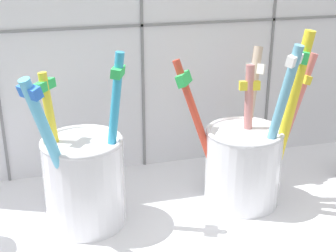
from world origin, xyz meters
The scene contains 3 objects.
counter_slab centered at (0.00, 0.00, 1.00)cm, with size 64.00×22.00×2.00cm, color silver.
toothbrush_cup_left centered at (-8.27, -0.47, 6.90)cm, with size 9.33×8.55×17.28cm.
toothbrush_cup_right centered at (8.50, -0.34, 6.95)cm, with size 14.11×10.17×18.42cm.
Camera 1 is at (-10.91, -41.59, 28.58)cm, focal length 51.42 mm.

